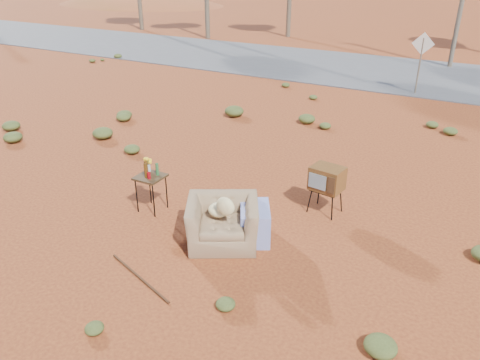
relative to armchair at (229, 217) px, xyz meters
The scene contains 9 objects.
ground 0.73m from the armchair, 153.98° to the right, with size 140.00×140.00×0.00m, color #98481E.
highway 14.78m from the armchair, 91.85° to the left, with size 140.00×7.00×0.04m, color #565659.
dirt_mound 45.49m from the armchair, 132.07° to the left, with size 26.00×18.00×2.00m, color #9A4225.
armchair is the anchor object (origin of this frame).
tv_unit 2.16m from the armchair, 58.44° to the left, with size 0.66×0.56×0.97m.
side_table 1.98m from the armchair, behind, with size 0.52×0.52×1.04m.
rusty_bar 1.82m from the armchair, 113.02° to the right, with size 0.04×0.04×1.62m, color #4B2814.
road_sign 11.85m from the armchair, 85.04° to the left, with size 0.78×0.06×2.19m.
scrub_patch 4.39m from the armchair, 107.33° to the left, with size 17.49×8.07×0.33m.
Camera 1 is at (4.08, -5.83, 4.60)m, focal length 35.00 mm.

